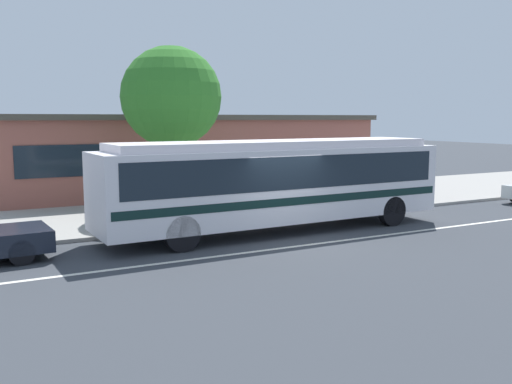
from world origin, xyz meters
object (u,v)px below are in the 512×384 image
pedestrian_waiting_near_sign (370,183)px  bus_stop_sign (368,169)px  street_tree_near_stop (171,97)px  transit_bus (277,179)px

pedestrian_waiting_near_sign → bus_stop_sign: 0.55m
pedestrian_waiting_near_sign → street_tree_near_stop: size_ratio=0.27×
transit_bus → bus_stop_sign: bearing=20.1°
pedestrian_waiting_near_sign → bus_stop_sign: size_ratio=0.71×
bus_stop_sign → transit_bus: bearing=-159.9°
bus_stop_sign → street_tree_near_stop: size_ratio=0.38×
pedestrian_waiting_near_sign → transit_bus: bearing=-160.6°
bus_stop_sign → street_tree_near_stop: (-7.00, 2.84, 2.74)m
street_tree_near_stop → transit_bus: bearing=-69.6°
transit_bus → pedestrian_waiting_near_sign: transit_bus is taller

